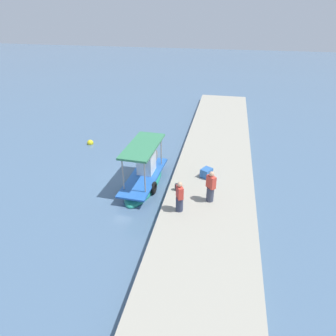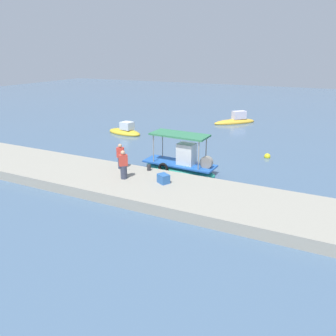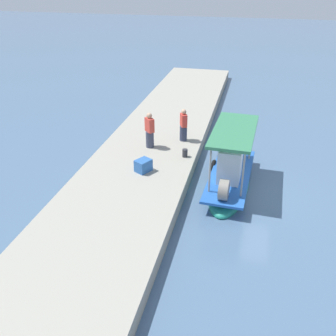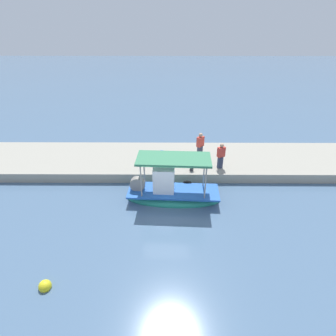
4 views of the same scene
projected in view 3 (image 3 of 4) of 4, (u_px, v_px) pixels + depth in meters
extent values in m
plane|color=slate|center=(245.00, 192.00, 15.61)|extent=(120.00, 120.00, 0.00)
cube|color=#9E9A8B|center=(137.00, 173.00, 16.42)|extent=(36.00, 4.64, 0.60)
ellipsoid|color=teal|center=(229.00, 184.00, 16.03)|extent=(5.17, 1.86, 0.85)
cube|color=#245BB4|center=(230.00, 175.00, 15.80)|extent=(4.97, 1.85, 0.10)
cube|color=silver|center=(230.00, 165.00, 15.04)|extent=(1.14, 0.94, 1.50)
cylinder|color=gray|center=(243.00, 176.00, 13.83)|extent=(0.07, 0.07, 1.96)
cylinder|color=gray|center=(210.00, 171.00, 14.13)|extent=(0.07, 0.07, 1.96)
cylinder|color=gray|center=(251.00, 141.00, 16.59)|extent=(0.07, 0.07, 1.96)
cylinder|color=gray|center=(223.00, 138.00, 16.89)|extent=(0.07, 0.07, 1.96)
cube|color=#367F56|center=(234.00, 131.00, 14.87)|extent=(3.84, 1.81, 0.12)
torus|color=black|center=(213.00, 168.00, 16.75)|extent=(0.75, 0.22, 0.74)
cylinder|color=gray|center=(224.00, 190.00, 13.97)|extent=(0.82, 0.39, 0.80)
cylinder|color=#393F52|center=(150.00, 139.00, 17.93)|extent=(0.54, 0.54, 0.79)
cube|color=#D44234|center=(150.00, 125.00, 17.59)|extent=(0.53, 0.53, 0.66)
sphere|color=tan|center=(149.00, 116.00, 17.37)|extent=(0.26, 0.26, 0.26)
cylinder|color=#303850|center=(183.00, 133.00, 18.63)|extent=(0.48, 0.48, 0.75)
cube|color=red|center=(184.00, 120.00, 18.30)|extent=(0.52, 0.43, 0.62)
sphere|color=tan|center=(184.00, 112.00, 18.10)|extent=(0.24, 0.24, 0.24)
cylinder|color=#2D2D33|center=(185.00, 153.00, 17.10)|extent=(0.24, 0.24, 0.36)
cube|color=#2E62AA|center=(143.00, 166.00, 15.86)|extent=(0.80, 0.75, 0.52)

